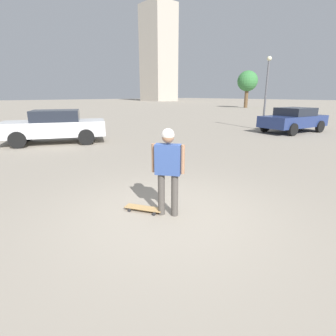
# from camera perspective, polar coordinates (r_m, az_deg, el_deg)

# --- Properties ---
(ground_plane) EXTENTS (220.00, 220.00, 0.00)m
(ground_plane) POSITION_cam_1_polar(r_m,az_deg,el_deg) (5.13, 0.00, -10.08)
(ground_plane) COLOR gray
(person) EXTENTS (0.44, 0.51, 1.66)m
(person) POSITION_cam_1_polar(r_m,az_deg,el_deg) (4.78, 0.00, 0.89)
(person) COLOR #4C4742
(person) RESTS_ON ground_plane
(skateboard) EXTENTS (0.57, 0.77, 0.07)m
(skateboard) POSITION_cam_1_polar(r_m,az_deg,el_deg) (5.26, -5.27, -8.72)
(skateboard) COLOR tan
(skateboard) RESTS_ON ground_plane
(car_parked_near) EXTENTS (4.87, 3.53, 1.52)m
(car_parked_near) POSITION_cam_1_polar(r_m,az_deg,el_deg) (13.45, -23.40, 8.40)
(car_parked_near) COLOR silver
(car_parked_near) RESTS_ON ground_plane
(car_parked_far) EXTENTS (4.52, 2.57, 1.45)m
(car_parked_far) POSITION_cam_1_polar(r_m,az_deg,el_deg) (17.72, 25.66, 9.53)
(car_parked_far) COLOR navy
(car_parked_far) RESTS_ON ground_plane
(building_block_distant) EXTENTS (8.47, 9.90, 29.39)m
(building_block_distant) POSITION_cam_1_polar(r_m,az_deg,el_deg) (92.80, -2.09, 23.52)
(building_block_distant) COLOR #B2A899
(building_block_distant) RESTS_ON ground_plane
(tree_distant) EXTENTS (3.28, 3.28, 5.95)m
(tree_distant) POSITION_cam_1_polar(r_m,az_deg,el_deg) (47.23, 16.92, 17.58)
(tree_distant) COLOR brown
(tree_distant) RESTS_ON ground_plane
(lamp_post) EXTENTS (0.28, 0.28, 4.44)m
(lamp_post) POSITION_cam_1_polar(r_m,az_deg,el_deg) (18.04, 20.67, 16.24)
(lamp_post) COLOR #59595E
(lamp_post) RESTS_ON ground_plane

